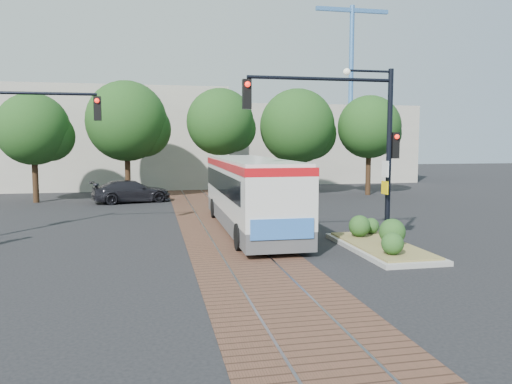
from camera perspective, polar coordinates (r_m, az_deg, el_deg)
ground at (r=17.44m, az=-1.84°, el=-6.63°), size 120.00×120.00×0.00m
trackbed at (r=21.31m, az=-3.71°, el=-4.35°), size 3.60×40.00×0.02m
tree_row at (r=33.47m, az=-4.71°, el=7.64°), size 26.40×5.60×7.67m
warehouses at (r=45.59m, az=-8.80°, el=5.78°), size 40.00×13.00×8.00m
crane at (r=55.38m, az=10.81°, el=13.07°), size 8.00×0.50×18.00m
city_bus at (r=21.28m, az=-0.76°, el=0.23°), size 2.57×11.38×3.04m
traffic_island at (r=18.00m, az=14.04°, el=-5.34°), size 2.20×5.20×1.13m
signal_pole_main at (r=17.36m, az=11.35°, el=7.02°), size 5.49×0.46×6.00m
signal_pole_left at (r=21.47m, az=-26.58°, el=5.48°), size 4.99×0.34×6.00m
parked_car at (r=31.77m, az=-14.05°, el=0.08°), size 5.11×3.07×1.39m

